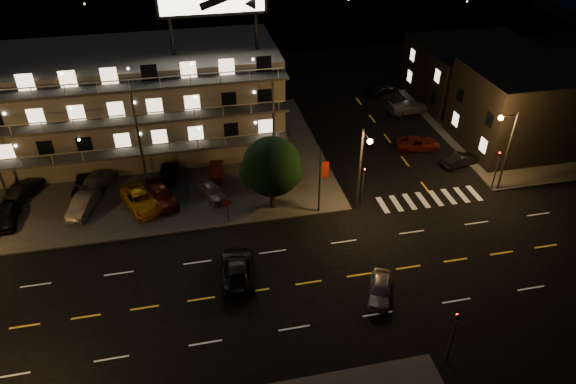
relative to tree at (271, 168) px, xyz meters
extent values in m
plane|color=black|center=(-1.08, -9.90, -4.20)|extent=(140.00, 140.00, 0.00)
cube|color=#3E3E3B|center=(-15.08, 10.10, -4.13)|extent=(44.00, 24.00, 0.15)
cube|color=#3E3E3B|center=(28.92, 10.10, -4.13)|extent=(16.00, 24.00, 0.15)
cube|color=gray|center=(-11.08, 14.10, 0.80)|extent=(28.00, 12.00, 10.00)
cube|color=gray|center=(-11.08, 14.10, 6.05)|extent=(28.00, 12.00, 0.50)
cube|color=#3E3E3B|center=(-11.08, 7.20, -1.05)|extent=(28.00, 1.80, 0.25)
cube|color=#3E3E3B|center=(-11.08, 7.20, 2.15)|extent=(28.00, 1.80, 0.25)
cube|color=#3E3E3B|center=(-11.08, 7.20, 5.35)|extent=(28.00, 1.80, 0.25)
cylinder|color=black|center=(-7.08, 12.10, 8.05)|extent=(0.36, 0.36, 3.50)
cylinder|color=black|center=(0.92, 12.10, 8.05)|extent=(0.36, 0.36, 3.50)
cube|color=black|center=(28.92, 6.10, 0.05)|extent=(14.00, 10.00, 8.50)
cube|color=black|center=(28.92, 18.10, -0.70)|extent=(14.00, 12.00, 7.00)
cylinder|color=#2D2D30|center=(7.42, -1.60, -0.20)|extent=(0.20, 0.20, 8.00)
cylinder|color=#2D2D30|center=(7.42, -2.40, 3.60)|extent=(0.12, 1.80, 0.12)
sphere|color=#FFA03F|center=(7.42, -3.20, 3.50)|extent=(0.44, 0.44, 0.44)
cylinder|color=#2D2D30|center=(21.42, -1.60, -0.20)|extent=(0.20, 0.20, 8.00)
cylinder|color=#2D2D30|center=(20.62, -1.60, 3.60)|extent=(1.80, 0.12, 0.12)
sphere|color=#FFA03F|center=(19.82, -1.60, 3.50)|extent=(0.44, 0.44, 0.44)
cylinder|color=#2D2D30|center=(7.92, -1.40, -2.40)|extent=(0.14, 0.14, 3.60)
imported|color=black|center=(7.92, -1.40, -0.10)|extent=(0.20, 0.16, 1.00)
sphere|color=#FF0C0C|center=(7.92, -1.52, -0.20)|extent=(0.14, 0.14, 0.14)
cylinder|color=#2D2D30|center=(7.92, -18.40, -2.40)|extent=(0.14, 0.14, 3.60)
imported|color=black|center=(7.92, -18.40, -0.10)|extent=(0.20, 0.16, 1.00)
sphere|color=#FF0C0C|center=(7.92, -18.28, -0.20)|extent=(0.14, 0.14, 0.14)
cylinder|color=#2D2D30|center=(20.92, -1.40, -2.40)|extent=(0.14, 0.14, 3.60)
imported|color=black|center=(20.92, -1.40, -0.10)|extent=(0.16, 0.20, 1.00)
sphere|color=#FF0C0C|center=(20.80, -1.40, -0.20)|extent=(0.14, 0.14, 0.14)
cylinder|color=#2D2D30|center=(3.92, -1.50, -1.00)|extent=(0.16, 0.16, 6.40)
cube|color=#9F200B|center=(4.37, -1.50, 0.20)|extent=(0.60, 0.04, 1.60)
cylinder|color=#2D2D30|center=(-4.08, -1.30, -3.10)|extent=(0.08, 0.08, 2.20)
cylinder|color=#9F200B|center=(-4.08, -1.35, -2.05)|extent=(0.91, 0.04, 0.91)
cylinder|color=black|center=(0.05, -0.01, -2.85)|extent=(0.50, 0.50, 2.41)
sphere|color=black|center=(0.05, -0.01, 0.16)|extent=(5.22, 5.22, 5.22)
sphere|color=black|center=(-1.16, 0.39, -0.44)|extent=(3.21, 3.21, 3.21)
sphere|color=black|center=(1.15, -0.41, -0.24)|extent=(3.01, 3.01, 3.01)
imported|color=black|center=(-22.72, 2.43, -3.34)|extent=(1.98, 4.28, 1.42)
imported|color=gray|center=(-16.47, 2.78, -3.32)|extent=(2.78, 4.71, 1.47)
imported|color=orange|center=(-11.49, 2.41, -3.32)|extent=(4.15, 5.77, 1.46)
imported|color=#631C0E|center=(-9.62, 2.76, -3.36)|extent=(3.39, 5.13, 1.38)
imported|color=gray|center=(-5.09, 2.64, -3.41)|extent=(2.79, 4.08, 1.29)
imported|color=black|center=(-22.02, 6.52, -3.36)|extent=(3.03, 4.45, 1.39)
imported|color=black|center=(-16.64, 6.51, -3.43)|extent=(2.23, 4.55, 1.24)
imported|color=gray|center=(-15.44, 6.86, -3.32)|extent=(3.94, 5.42, 1.46)
imported|color=black|center=(-8.96, 7.12, -3.30)|extent=(2.35, 4.62, 1.51)
imported|color=#631C0E|center=(-4.38, 6.23, -3.43)|extent=(1.74, 3.92, 1.25)
imported|color=black|center=(20.03, 3.21, -3.55)|extent=(4.16, 2.22, 1.30)
imported|color=#631C0E|center=(17.21, 7.32, -3.55)|extent=(5.02, 2.94, 1.31)
imported|color=gray|center=(19.77, 15.84, -3.49)|extent=(4.99, 2.24, 1.42)
imported|color=black|center=(18.40, 21.80, -3.47)|extent=(4.61, 3.10, 1.46)
imported|color=gray|center=(5.65, -12.28, -3.54)|extent=(3.03, 4.22, 1.33)
imported|color=black|center=(-4.19, -8.12, -3.45)|extent=(3.04, 5.63, 1.50)
camera|label=1|loc=(-6.38, -36.75, 23.27)|focal=32.00mm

